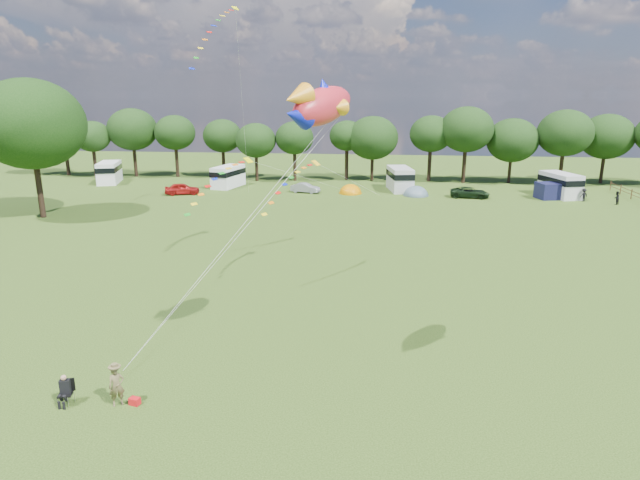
# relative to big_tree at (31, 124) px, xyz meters

# --- Properties ---
(ground_plane) EXTENTS (180.00, 180.00, 0.00)m
(ground_plane) POSITION_rel_big_tree_xyz_m (30.00, -28.00, -9.02)
(ground_plane) COLOR black
(ground_plane) RESTS_ON ground
(tree_line) EXTENTS (102.98, 10.98, 10.27)m
(tree_line) POSITION_rel_big_tree_xyz_m (35.30, 26.99, -2.67)
(tree_line) COLOR black
(tree_line) RESTS_ON ground
(big_tree) EXTENTS (10.00, 10.00, 13.28)m
(big_tree) POSITION_rel_big_tree_xyz_m (0.00, 0.00, 0.00)
(big_tree) COLOR black
(big_tree) RESTS_ON ground
(car_a) EXTENTS (4.49, 2.82, 1.40)m
(car_a) POSITION_rel_big_tree_xyz_m (9.12, 13.68, -8.32)
(car_a) COLOR #A41413
(car_a) RESTS_ON ground
(car_b) EXTENTS (3.56, 1.98, 1.19)m
(car_b) POSITION_rel_big_tree_xyz_m (23.78, 16.67, -8.42)
(car_b) COLOR gray
(car_b) RESTS_ON ground
(car_d) EXTENTS (4.79, 2.58, 1.25)m
(car_d) POSITION_rel_big_tree_xyz_m (43.49, 15.69, -8.39)
(car_d) COLOR black
(car_d) RESTS_ON ground
(campervan_a) EXTENTS (4.09, 6.29, 2.85)m
(campervan_a) POSITION_rel_big_tree_xyz_m (-4.07, 21.18, -7.48)
(campervan_a) COLOR white
(campervan_a) RESTS_ON ground
(campervan_b) EXTENTS (3.46, 5.97, 2.75)m
(campervan_b) POSITION_rel_big_tree_xyz_m (13.12, 19.77, -7.54)
(campervan_b) COLOR white
(campervan_b) RESTS_ON ground
(campervan_c) EXTENTS (3.49, 6.26, 2.90)m
(campervan_c) POSITION_rel_big_tree_xyz_m (35.42, 19.81, -7.46)
(campervan_c) COLOR #B6B6B9
(campervan_c) RESTS_ON ground
(campervan_d) EXTENTS (3.96, 6.21, 2.82)m
(campervan_d) POSITION_rel_big_tree_xyz_m (54.14, 17.62, -7.50)
(campervan_d) COLOR silver
(campervan_d) RESTS_ON ground
(tent_orange) EXTENTS (2.82, 3.09, 2.21)m
(tent_orange) POSITION_rel_big_tree_xyz_m (29.37, 16.89, -9.00)
(tent_orange) COLOR #CD7500
(tent_orange) RESTS_ON ground
(tent_greyblue) EXTENTS (3.07, 3.36, 2.29)m
(tent_greyblue) POSITION_rel_big_tree_xyz_m (37.29, 16.36, -9.00)
(tent_greyblue) COLOR #4A5E69
(tent_greyblue) RESTS_ON ground
(awning_navy) EXTENTS (3.48, 3.07, 1.86)m
(awning_navy) POSITION_rel_big_tree_xyz_m (52.75, 16.16, -8.09)
(awning_navy) COLOR #14153A
(awning_navy) RESTS_ON ground
(kite_flyer) EXTENTS (0.71, 0.65, 1.62)m
(kite_flyer) POSITION_rel_big_tree_xyz_m (23.36, -30.66, -8.21)
(kite_flyer) COLOR brown
(kite_flyer) RESTS_ON ground
(camp_chair) EXTENTS (0.63, 0.64, 1.26)m
(camp_chair) POSITION_rel_big_tree_xyz_m (21.35, -30.84, -8.26)
(camp_chair) COLOR #99999E
(camp_chair) RESTS_ON ground
(kite_bag) EXTENTS (0.45, 0.36, 0.29)m
(kite_bag) POSITION_rel_big_tree_xyz_m (23.99, -30.58, -8.87)
(kite_bag) COLOR red
(kite_bag) RESTS_ON ground
(fish_kite) EXTENTS (3.03, 4.00, 2.17)m
(fish_kite) POSITION_rel_big_tree_xyz_m (30.73, -26.88, 2.24)
(fish_kite) COLOR red
(fish_kite) RESTS_ON ground
(streamer_kite_a) EXTENTS (3.29, 5.56, 5.74)m
(streamer_kite_a) POSITION_rel_big_tree_xyz_m (18.24, 1.35, 8.52)
(streamer_kite_a) COLOR #E0E303
(streamer_kite_a) RESTS_ON ground
(streamer_kite_b) EXTENTS (4.22, 4.74, 3.81)m
(streamer_kite_b) POSITION_rel_big_tree_xyz_m (21.38, -9.13, -3.30)
(streamer_kite_b) COLOR #EDE500
(streamer_kite_b) RESTS_ON ground
(streamer_kite_c) EXTENTS (2.98, 4.89, 2.77)m
(streamer_kite_c) POSITION_rel_big_tree_xyz_m (27.92, -15.30, -2.35)
(streamer_kite_c) COLOR yellow
(streamer_kite_c) RESTS_ON ground
(walker_a) EXTENTS (0.84, 0.81, 1.49)m
(walker_a) POSITION_rel_big_tree_xyz_m (58.91, 13.37, -8.27)
(walker_a) COLOR black
(walker_a) RESTS_ON ground
(walker_b) EXTENTS (1.06, 0.80, 1.48)m
(walker_b) POSITION_rel_big_tree_xyz_m (55.99, 14.89, -8.28)
(walker_b) COLOR black
(walker_b) RESTS_ON ground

